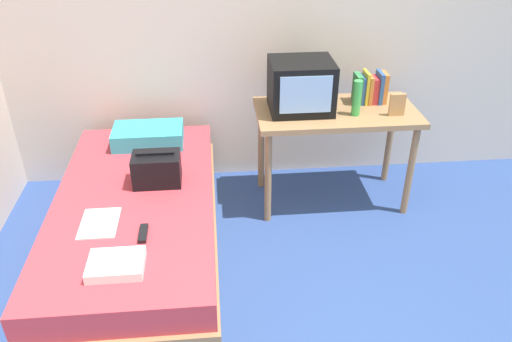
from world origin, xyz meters
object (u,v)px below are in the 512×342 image
pillow (148,135)px  remote_dark (143,233)px  tv (301,86)px  desk (336,122)px  book_row (370,88)px  magazine (99,223)px  handbag (157,169)px  bed (138,230)px  water_bottle (357,98)px  folded_towel (116,265)px  picture_frame (397,105)px

pillow → remote_dark: pillow is taller
tv → remote_dark: bearing=-134.7°
pillow → desk: bearing=-3.6°
tv → remote_dark: 1.54m
tv → book_row: size_ratio=1.87×
desk → magazine: (-1.56, -0.89, -0.15)m
handbag → remote_dark: (-0.04, -0.55, -0.09)m
bed → desk: 1.59m
book_row → handbag: book_row is taller
water_bottle → book_row: (0.16, 0.22, -0.02)m
desk → remote_dark: size_ratio=7.44×
magazine → remote_dark: (0.26, -0.13, 0.01)m
water_bottle → book_row: water_bottle is taller
handbag → magazine: handbag is taller
water_bottle → folded_towel: (-1.52, -1.19, -0.35)m
pillow → folded_towel: bearing=-91.9°
bed → desk: (1.40, 0.62, 0.41)m
desk → picture_frame: size_ratio=7.23×
desk → folded_towel: desk is taller
magazine → desk: bearing=29.8°
tv → magazine: (-1.30, -0.92, -0.42)m
water_bottle → remote_dark: bearing=-146.8°
bed → magazine: 0.41m
bed → folded_towel: 0.73m
remote_dark → picture_frame: bearing=27.7°
book_row → folded_towel: bearing=-140.0°
desk → book_row: bearing=23.9°
handbag → book_row: bearing=21.2°
pillow → folded_towel: size_ratio=1.79×
pillow → tv: bearing=-2.9°
magazine → folded_towel: (0.15, -0.40, 0.02)m
water_bottle → pillow: (-1.47, 0.19, -0.31)m
tv → picture_frame: tv is taller
tv → remote_dark: (-1.04, -1.05, -0.42)m
desk → picture_frame: picture_frame is taller
desk → bed: bearing=-156.1°
bed → folded_towel: bearing=-90.9°
water_bottle → handbag: size_ratio=0.84×
water_bottle → book_row: bearing=53.8°
pillow → folded_towel: (-0.05, -1.38, -0.04)m
desk → pillow: size_ratio=2.31×
desk → water_bottle: water_bottle is taller
picture_frame → desk: bearing=161.1°
book_row → pillow: 1.66m
bed → handbag: bearing=46.0°
water_bottle → folded_towel: water_bottle is taller
folded_towel → pillow: bearing=88.1°
bed → handbag: (0.14, 0.15, 0.36)m
picture_frame → folded_towel: bearing=-147.3°
tv → picture_frame: (0.65, -0.16, -0.10)m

